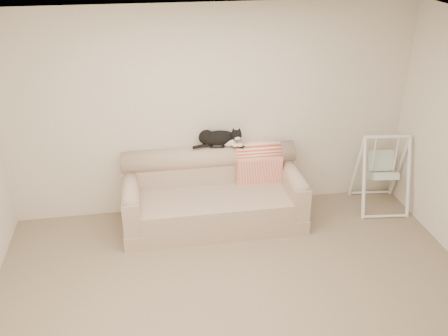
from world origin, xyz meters
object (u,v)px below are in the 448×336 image
object	(u,v)px
remote_a	(217,146)
tuxedo_cat	(219,138)
sofa	(213,196)
baby_swing	(382,171)
remote_b	(238,146)

from	to	relation	value
remote_a	tuxedo_cat	world-z (taller)	tuxedo_cat
sofa	tuxedo_cat	bearing A→B (deg)	64.50
sofa	remote_a	xyz separation A→B (m)	(0.10, 0.23, 0.56)
baby_swing	sofa	bearing A→B (deg)	179.82
remote_a	baby_swing	xyz separation A→B (m)	(2.12, -0.24, -0.40)
tuxedo_cat	baby_swing	bearing A→B (deg)	-7.02
sofa	tuxedo_cat	world-z (taller)	tuxedo_cat
sofa	baby_swing	bearing A→B (deg)	-0.18
tuxedo_cat	baby_swing	world-z (taller)	tuxedo_cat
remote_a	baby_swing	distance (m)	2.17
remote_b	baby_swing	world-z (taller)	baby_swing
sofa	remote_a	size ratio (longest dim) A/B	11.95
remote_b	sofa	bearing A→B (deg)	-149.56
remote_a	remote_b	xyz separation A→B (m)	(0.25, -0.03, -0.00)
remote_b	tuxedo_cat	xyz separation A→B (m)	(-0.23, 0.05, 0.11)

